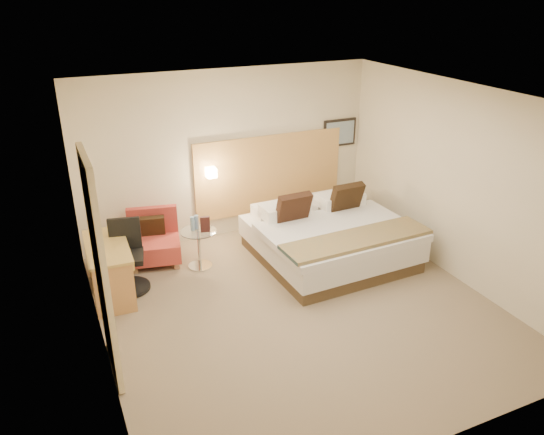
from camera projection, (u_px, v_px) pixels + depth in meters
name	position (u px, v px, depth m)	size (l,w,h in m)	color
floor	(298.00, 308.00, 6.88)	(4.80, 5.00, 0.02)	#786650
ceiling	(303.00, 97.00, 5.78)	(4.80, 5.00, 0.02)	white
wall_back	(228.00, 155.00, 8.43)	(4.80, 0.02, 2.70)	beige
wall_front	(442.00, 324.00, 4.24)	(4.80, 0.02, 2.70)	beige
wall_left	(91.00, 249.00, 5.43)	(0.02, 5.00, 2.70)	beige
wall_right	(457.00, 183.00, 7.24)	(0.02, 5.00, 2.70)	beige
headboard_panel	(270.00, 173.00, 8.82)	(2.60, 0.04, 1.30)	tan
art_frame	(339.00, 133.00, 9.10)	(0.62, 0.03, 0.47)	black
art_canvas	(340.00, 133.00, 9.08)	(0.54, 0.01, 0.39)	gray
lamp_arm	(210.00, 171.00, 8.30)	(0.02, 0.02, 0.12)	white
lamp_shade	(211.00, 172.00, 8.25)	(0.15, 0.15, 0.15)	#FFEDC6
curtain	(101.00, 271.00, 5.29)	(0.06, 0.90, 2.42)	beige
bottle_a	(193.00, 224.00, 7.61)	(0.06, 0.06, 0.21)	#8AB3D6
bottle_b	(196.00, 222.00, 7.66)	(0.06, 0.06, 0.21)	#88ABD3
menu_folder	(205.00, 224.00, 7.57)	(0.14, 0.05, 0.23)	#3B1918
bed	(329.00, 238.00, 7.98)	(2.22, 2.16, 1.05)	#473623
lounge_chair	(154.00, 242.00, 7.91)	(0.86, 0.79, 0.79)	tan
side_table	(199.00, 247.00, 7.74)	(0.63, 0.63, 0.58)	silver
desk	(110.00, 256.00, 6.95)	(0.58, 1.19, 0.73)	#B59347
desk_chair	(127.00, 262.00, 7.16)	(0.66, 0.66, 0.97)	black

